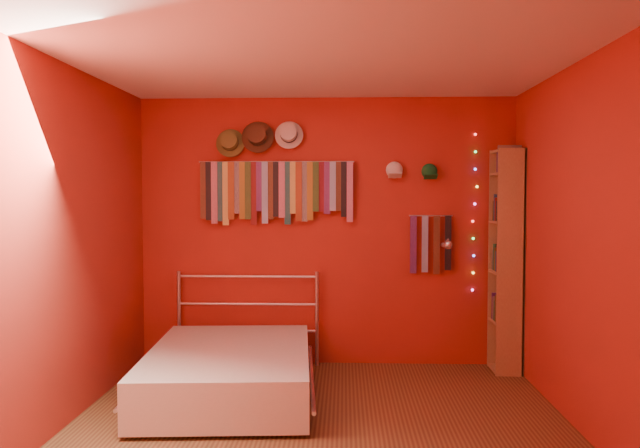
# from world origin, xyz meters

# --- Properties ---
(ground) EXTENTS (3.50, 3.50, 0.00)m
(ground) POSITION_xyz_m (0.00, 0.00, 0.00)
(ground) COLOR #4F2C1B
(ground) RESTS_ON ground
(back_wall) EXTENTS (3.50, 0.02, 2.50)m
(back_wall) POSITION_xyz_m (0.00, 1.75, 1.25)
(back_wall) COLOR #A31D1A
(back_wall) RESTS_ON ground
(right_wall) EXTENTS (0.02, 3.50, 2.50)m
(right_wall) POSITION_xyz_m (1.75, 0.00, 1.25)
(right_wall) COLOR #A31D1A
(right_wall) RESTS_ON ground
(left_wall) EXTENTS (0.02, 3.50, 2.50)m
(left_wall) POSITION_xyz_m (-1.75, 0.00, 1.25)
(left_wall) COLOR #A31D1A
(left_wall) RESTS_ON ground
(ceiling) EXTENTS (3.50, 3.50, 0.02)m
(ceiling) POSITION_xyz_m (0.00, 0.00, 2.50)
(ceiling) COLOR white
(ceiling) RESTS_ON back_wall
(tie_rack) EXTENTS (1.45, 0.03, 0.60)m
(tie_rack) POSITION_xyz_m (-0.48, 1.68, 1.65)
(tie_rack) COLOR silver
(tie_rack) RESTS_ON back_wall
(small_tie_rack) EXTENTS (0.40, 0.03, 0.55)m
(small_tie_rack) POSITION_xyz_m (0.97, 1.69, 1.16)
(small_tie_rack) COLOR silver
(small_tie_rack) RESTS_ON back_wall
(fedora_olive) EXTENTS (0.27, 0.15, 0.26)m
(fedora_olive) POSITION_xyz_m (-0.89, 1.66, 2.08)
(fedora_olive) COLOR brown
(fedora_olive) RESTS_ON back_wall
(fedora_brown) EXTENTS (0.30, 0.16, 0.30)m
(fedora_brown) POSITION_xyz_m (-0.64, 1.65, 2.14)
(fedora_brown) COLOR #482B1A
(fedora_brown) RESTS_ON back_wall
(fedora_white) EXTENTS (0.26, 0.14, 0.26)m
(fedora_white) POSITION_xyz_m (-0.35, 1.66, 2.15)
(fedora_white) COLOR silver
(fedora_white) RESTS_ON back_wall
(cap_white) EXTENTS (0.17, 0.21, 0.17)m
(cap_white) POSITION_xyz_m (0.63, 1.70, 1.82)
(cap_white) COLOR white
(cap_white) RESTS_ON back_wall
(cap_green) EXTENTS (0.16, 0.20, 0.16)m
(cap_green) POSITION_xyz_m (0.95, 1.70, 1.81)
(cap_green) COLOR #166628
(cap_green) RESTS_ON back_wall
(fairy_lights) EXTENTS (0.06, 0.02, 1.46)m
(fairy_lights) POSITION_xyz_m (1.37, 1.71, 1.43)
(fairy_lights) COLOR #FF3333
(fairy_lights) RESTS_ON back_wall
(reading_lamp) EXTENTS (0.08, 0.34, 0.10)m
(reading_lamp) POSITION_xyz_m (1.09, 1.49, 1.15)
(reading_lamp) COLOR silver
(reading_lamp) RESTS_ON back_wall
(bookshelf) EXTENTS (0.25, 0.34, 2.00)m
(bookshelf) POSITION_xyz_m (1.66, 1.53, 1.02)
(bookshelf) COLOR #936442
(bookshelf) RESTS_ON ground
(bed) EXTENTS (1.45, 1.87, 0.88)m
(bed) POSITION_xyz_m (-0.73, 0.72, 0.21)
(bed) COLOR silver
(bed) RESTS_ON ground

